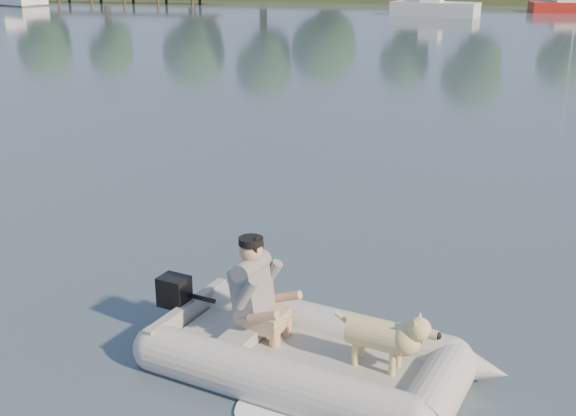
% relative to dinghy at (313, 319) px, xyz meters
% --- Properties ---
extents(water, '(160.00, 160.00, 0.00)m').
position_rel_dinghy_xyz_m(water, '(-0.93, 0.39, -0.59)').
color(water, '#4E5B69').
rests_on(water, ground).
extents(dinghy, '(5.55, 4.68, 1.39)m').
position_rel_dinghy_xyz_m(dinghy, '(0.00, 0.00, 0.00)').
color(dinghy, '#A9AAA4').
rests_on(dinghy, water).
extents(man, '(0.86, 0.79, 1.08)m').
position_rel_dinghy_xyz_m(man, '(-0.67, 0.23, 0.19)').
color(man, slate).
rests_on(man, dinghy).
extents(dog, '(0.99, 0.56, 0.62)m').
position_rel_dinghy_xyz_m(dog, '(0.64, -0.12, -0.07)').
color(dog, tan).
rests_on(dog, dinghy).
extents(outboard_motor, '(0.48, 0.39, 0.79)m').
position_rel_dinghy_xyz_m(outboard_motor, '(-1.61, 0.43, -0.28)').
color(outboard_motor, black).
rests_on(outboard_motor, dinghy).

